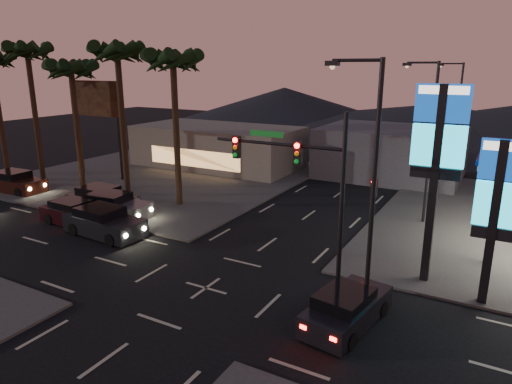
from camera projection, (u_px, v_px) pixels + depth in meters
The scene contains 24 objects.
ground at pixel (206, 288), 20.63m from camera, with size 140.00×140.00×0.00m, color black.
corner_lot_nw at pixel (163, 175), 41.59m from camera, with size 24.00×24.00×0.12m, color #47443F.
pylon_sign_tall at pixel (438, 146), 19.57m from camera, with size 2.20×0.35×9.00m.
pylon_sign_short at pixel (497, 198), 18.02m from camera, with size 1.60×0.35×7.00m.
traffic_signal_mast at pixel (303, 176), 19.15m from camera, with size 6.10×0.39×8.00m.
pedestal_signal at pixel (373, 204), 23.15m from camera, with size 0.32×0.39×4.30m.
streetlight_near at pixel (369, 178), 16.76m from camera, with size 2.14×0.25×10.00m.
streetlight_mid at pixel (428, 134), 27.71m from camera, with size 2.14×0.25×10.00m.
streetlight_far at pixel (455, 114), 39.49m from camera, with size 2.14×0.25×10.00m.
palm_a at pixel (173, 70), 30.33m from camera, with size 4.41×4.41×10.86m.
palm_b at pixel (118, 62), 32.53m from camera, with size 4.41×4.41×11.46m.
palm_c at pixel (72, 77), 35.17m from camera, with size 4.41×4.41×10.26m.
palm_d at pixel (28, 60), 37.18m from camera, with size 4.41×4.41×11.66m.
billboard at pixel (96, 106), 39.50m from camera, with size 6.00×0.30×8.50m.
building_far_west at pixel (218, 146), 45.19m from camera, with size 16.00×8.00×4.00m, color #726B5B.
building_far_mid at pixel (391, 152), 40.99m from camera, with size 12.00×9.00×4.40m, color #4C4C51.
hill_left at pixel (284, 105), 82.07m from camera, with size 40.00×40.00×6.00m, color black.
hill_center at pixel (430, 117), 70.61m from camera, with size 60.00×60.00×4.00m, color black.
car_lane_a_front at pixel (104, 223), 26.91m from camera, with size 5.28×2.44×1.69m.
car_lane_a_mid at pixel (75, 213), 28.87m from camera, with size 4.74×2.09×1.53m.
car_lane_b_front at pixel (113, 206), 30.02m from camera, with size 5.26×2.56×1.67m.
car_lane_b_mid at pixel (102, 199), 31.62m from camera, with size 5.19×2.34×1.66m.
car_lane_b_rear at pixel (15, 182), 36.23m from camera, with size 5.23×2.40×1.67m.
suv_station at pixel (346, 309), 17.55m from camera, with size 2.52×4.67×1.48m.
Camera 1 is at (11.09, -15.25, 9.71)m, focal length 32.00 mm.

